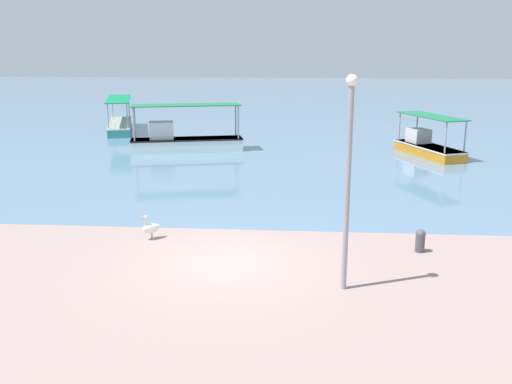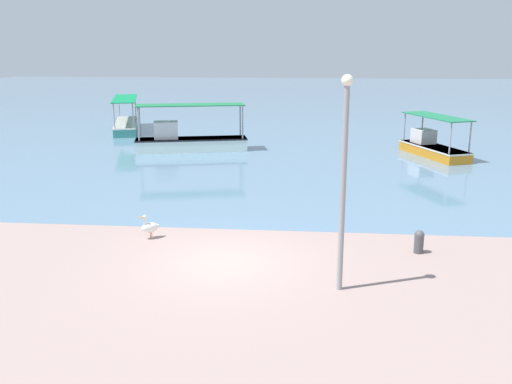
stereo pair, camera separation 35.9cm
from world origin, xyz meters
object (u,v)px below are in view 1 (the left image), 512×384
Objects in this scene: pelican at (151,228)px; lamp_post at (348,172)px; fishing_boat_center at (427,146)px; fishing_boat_far_right at (120,124)px; mooring_bollard at (420,240)px; fishing_boat_far_left at (183,140)px.

pelican is 0.15× the size of lamp_post.
pelican is at bearing -127.87° from fishing_boat_center.
fishing_boat_center is at bearing -21.44° from fishing_boat_far_right.
fishing_boat_center is at bearing 52.13° from pelican.
fishing_boat_center reaches higher than mooring_bollard.
pelican is (2.04, -15.35, -0.27)m from fishing_boat_far_left.
fishing_boat_far_left is at bearing 179.01° from fishing_boat_center.
mooring_bollard is (-3.49, -15.64, -0.17)m from fishing_boat_center.
fishing_boat_far_right is 8.98× the size of pelican.
lamp_post reaches higher than fishing_boat_center.
fishing_boat_far_left reaches higher than mooring_bollard.
lamp_post is at bearing -30.06° from pelican.
fishing_boat_center is 19.56m from lamp_post.
pelican is 7.21m from lamp_post.
mooring_bollard is (10.30, -15.88, -0.27)m from fishing_boat_far_left.
pelican is (-11.75, -15.11, -0.16)m from fishing_boat_center.
fishing_boat_center reaches higher than pelican.
fishing_boat_far_left is 18.92m from mooring_bollard.
fishing_boat_far_right is 1.35× the size of lamp_post.
lamp_post reaches higher than pelican.
lamp_post is 7.64× the size of mooring_bollard.
fishing_boat_center is 6.45× the size of pelican.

